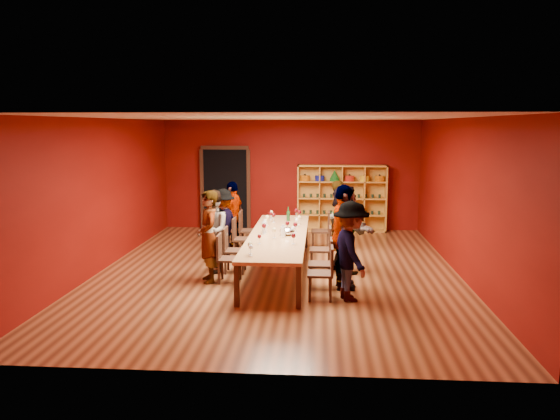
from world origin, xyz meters
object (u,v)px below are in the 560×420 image
object	(u,v)px
chair_person_right_4	(324,228)
wine_bottle	(288,216)
chair_person_right_0	(325,270)
chair_person_right_2	(324,247)
person_left_4	(233,215)
person_right_0	(351,251)
chair_person_left_1	(225,256)
person_right_4	(340,215)
person_right_1	(343,237)
chair_person_left_2	(231,247)
person_left_2	(212,231)
chair_person_left_4	(245,228)
person_left_3	(223,224)
spittoon_bowl	(287,231)
tasting_table	(278,237)
chair_person_left_3	(239,236)
person_right_2	(344,229)
chair_person_right_1	(325,261)
person_left_1	(208,237)
shelving_unit	(342,195)

from	to	relation	value
chair_person_right_4	wine_bottle	xyz separation A→B (m)	(-0.80, -0.50, 0.37)
chair_person_right_0	chair_person_right_2	bearing A→B (deg)	90.00
person_left_4	person_right_0	xyz separation A→B (m)	(2.52, -3.61, 0.03)
chair_person_left_1	person_right_4	xyz separation A→B (m)	(2.18, 2.80, 0.31)
person_right_1	chair_person_left_2	bearing A→B (deg)	63.98
chair_person_left_1	person_left_4	size ratio (longest dim) A/B	0.56
person_left_2	chair_person_left_4	size ratio (longest dim) A/B	1.82
person_left_3	spittoon_bowl	bearing A→B (deg)	70.19
tasting_table	chair_person_left_1	distance (m)	1.23
chair_person_left_4	person_right_4	distance (m)	2.20
chair_person_left_3	spittoon_bowl	bearing A→B (deg)	-43.28
chair_person_left_3	person_right_1	size ratio (longest dim) A/B	0.48
chair_person_left_3	person_left_3	xyz separation A→B (m)	(-0.36, 0.00, 0.26)
person_right_2	person_left_4	bearing A→B (deg)	28.97
person_right_0	chair_person_right_1	distance (m)	0.82
chair_person_left_1	person_left_3	xyz separation A→B (m)	(-0.36, 1.76, 0.26)
chair_person_right_1	chair_person_right_4	bearing A→B (deg)	90.00
person_right_0	person_left_1	bearing A→B (deg)	56.15
chair_person_right_2	chair_person_right_4	world-z (taller)	same
chair_person_left_4	chair_person_right_2	xyz separation A→B (m)	(1.82, -1.85, 0.00)
chair_person_left_3	person_right_0	world-z (taller)	person_right_0
chair_person_left_3	chair_person_right_0	size ratio (longest dim) A/B	1.00
person_left_3	person_right_0	distance (m)	3.71
person_left_3	spittoon_bowl	xyz separation A→B (m)	(1.45, -1.03, 0.06)
chair_person_left_1	person_right_2	xyz separation A→B (m)	(2.20, 0.89, 0.37)
person_left_3	chair_person_left_1	bearing A→B (deg)	27.04
person_left_2	person_right_0	xyz separation A→B (m)	(2.60, -1.55, 0.01)
chair_person_right_4	wine_bottle	bearing A→B (deg)	-147.89
person_left_1	spittoon_bowl	xyz separation A→B (m)	(1.40, 0.74, -0.03)
person_right_2	wine_bottle	xyz separation A→B (m)	(-1.18, 1.41, 0.01)
person_left_1	person_right_4	bearing A→B (deg)	116.94
tasting_table	shelving_unit	xyz separation A→B (m)	(1.40, 4.32, 0.28)
chair_person_left_2	spittoon_bowl	distance (m)	1.14
shelving_unit	person_right_2	bearing A→B (deg)	-91.40
chair_person_right_1	chair_person_right_0	bearing A→B (deg)	-90.00
person_left_3	person_right_1	xyz separation A→B (m)	(2.50, -2.02, 0.16)
person_right_0	person_right_4	size ratio (longest dim) A/B	1.03
person_left_4	wine_bottle	world-z (taller)	person_left_4
chair_person_right_1	wine_bottle	distance (m)	2.70
chair_person_left_2	person_right_4	world-z (taller)	person_right_4
tasting_table	shelving_unit	size ratio (longest dim) A/B	1.88
chair_person_right_4	chair_person_left_2	bearing A→B (deg)	-130.51
chair_person_left_4	spittoon_bowl	xyz separation A→B (m)	(1.09, -2.00, 0.32)
person_left_1	chair_person_left_1	bearing A→B (deg)	68.51
person_left_2	person_right_2	size ratio (longest dim) A/B	0.94
chair_person_left_1	wine_bottle	world-z (taller)	wine_bottle
chair_person_right_1	spittoon_bowl	xyz separation A→B (m)	(-0.73, 0.99, 0.32)
chair_person_right_2	shelving_unit	bearing A→B (deg)	83.44
shelving_unit	chair_person_right_2	distance (m)	4.29
person_left_4	chair_person_right_1	distance (m)	3.67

